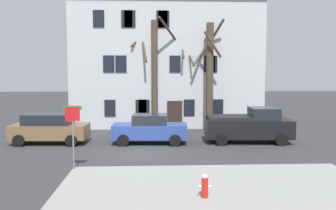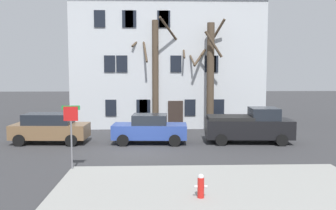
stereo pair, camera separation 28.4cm
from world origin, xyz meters
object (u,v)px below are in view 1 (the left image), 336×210
(pickup_truck_black, at_px, (249,126))
(tree_bare_mid, at_px, (199,74))
(fire_hydrant, at_px, (205,185))
(tree_bare_far, at_px, (210,74))
(tree_bare_near, at_px, (154,70))
(bicycle_leaning, at_px, (45,127))
(building_main, at_px, (166,51))
(street_sign_pole, at_px, (73,126))
(car_brown_wagon, at_px, (50,128))
(car_blue_sedan, at_px, (150,129))

(pickup_truck_black, bearing_deg, tree_bare_mid, 111.68)
(tree_bare_mid, bearing_deg, fire_hydrant, -96.97)
(tree_bare_mid, xyz_separation_m, tree_bare_far, (0.57, -1.22, 0.00))
(tree_bare_near, relative_size, bicycle_leaning, 4.69)
(bicycle_leaning, bearing_deg, fire_hydrant, -57.33)
(building_main, bearing_deg, tree_bare_far, -57.03)
(tree_bare_far, relative_size, street_sign_pole, 2.82)
(street_sign_pole, bearing_deg, tree_bare_mid, 59.59)
(street_sign_pole, bearing_deg, bicycle_leaning, 111.44)
(building_main, distance_m, tree_bare_far, 5.69)
(tree_bare_near, relative_size, car_brown_wagon, 1.78)
(pickup_truck_black, xyz_separation_m, street_sign_pole, (-9.17, -6.13, 0.96))
(building_main, xyz_separation_m, tree_bare_mid, (2.36, -3.28, -1.87))
(building_main, height_order, car_brown_wagon, building_main)
(tree_bare_mid, xyz_separation_m, car_brown_wagon, (-9.60, -5.42, -3.12))
(fire_hydrant, bearing_deg, bicycle_leaning, 122.67)
(tree_bare_mid, xyz_separation_m, car_blue_sedan, (-3.69, -5.67, -3.18))
(tree_bare_far, distance_m, street_sign_pole, 13.11)
(pickup_truck_black, relative_size, bicycle_leaning, 3.05)
(tree_bare_near, bearing_deg, fire_hydrant, -84.61)
(bicycle_leaning, bearing_deg, street_sign_pole, -68.56)
(tree_bare_mid, bearing_deg, bicycle_leaning, -172.95)
(bicycle_leaning, bearing_deg, pickup_truck_black, -17.96)
(fire_hydrant, bearing_deg, tree_bare_near, 95.39)
(building_main, distance_m, car_blue_sedan, 10.37)
(fire_hydrant, bearing_deg, car_blue_sedan, 100.22)
(building_main, relative_size, car_brown_wagon, 3.34)
(tree_bare_near, bearing_deg, car_blue_sedan, -93.88)
(car_blue_sedan, bearing_deg, tree_bare_mid, 56.97)
(tree_bare_mid, distance_m, fire_hydrant, 16.08)
(building_main, height_order, bicycle_leaning, building_main)
(tree_bare_mid, relative_size, tree_bare_far, 0.99)
(car_brown_wagon, relative_size, car_blue_sedan, 1.01)
(tree_bare_far, bearing_deg, fire_hydrant, -99.76)
(tree_bare_mid, bearing_deg, car_brown_wagon, -150.55)
(tree_bare_near, relative_size, car_blue_sedan, 1.80)
(car_brown_wagon, xyz_separation_m, street_sign_pole, (2.68, -6.37, 1.05))
(bicycle_leaning, bearing_deg, tree_bare_far, 0.68)
(street_sign_pole, bearing_deg, tree_bare_near, 72.48)
(building_main, relative_size, tree_bare_mid, 1.90)
(building_main, xyz_separation_m, fire_hydrant, (0.45, -18.85, -5.38))
(pickup_truck_black, height_order, fire_hydrant, pickup_truck_black)
(tree_bare_near, distance_m, car_blue_sedan, 6.29)
(building_main, height_order, tree_bare_far, building_main)
(tree_bare_near, height_order, tree_bare_far, tree_bare_near)
(street_sign_pole, bearing_deg, building_main, 73.15)
(tree_bare_far, relative_size, car_brown_wagon, 1.78)
(tree_bare_near, bearing_deg, car_brown_wagon, -141.46)
(tree_bare_mid, distance_m, pickup_truck_black, 6.80)
(car_blue_sedan, height_order, pickup_truck_black, pickup_truck_black)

